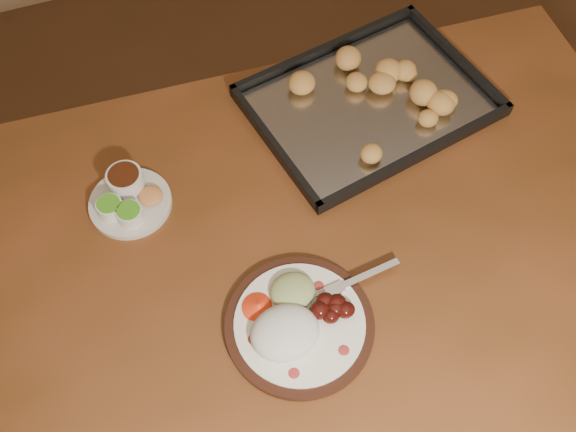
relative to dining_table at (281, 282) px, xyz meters
name	(u,v)px	position (x,y,z in m)	size (l,w,h in m)	color
dining_table	(281,282)	(0.00, 0.00, 0.00)	(1.55, 0.99, 0.75)	brown
dinner_plate	(296,322)	(-0.02, -0.13, 0.12)	(0.32, 0.25, 0.06)	black
condiment_saucer	(128,198)	(-0.22, 0.20, 0.12)	(0.15, 0.15, 0.05)	beige
baking_tray	(369,100)	(0.29, 0.27, 0.11)	(0.51, 0.42, 0.05)	black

